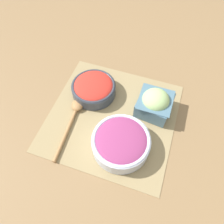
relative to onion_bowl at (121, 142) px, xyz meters
The scene contains 6 objects.
ground_plane 0.13m from the onion_bowl, 57.47° to the right, with size 3.00×3.00×0.00m, color olive.
placemat 0.13m from the onion_bowl, 57.47° to the right, with size 0.46×0.45×0.00m.
onion_bowl is the anchor object (origin of this frame).
cucumber_bowl 0.19m from the onion_bowl, 110.97° to the right, with size 0.13×0.13×0.10m.
tomato_bowl 0.25m from the onion_bowl, 47.52° to the right, with size 0.17×0.17×0.06m.
wooden_spoon 0.21m from the onion_bowl, 17.17° to the right, with size 0.05×0.26×0.02m.
Camera 1 is at (-0.14, 0.40, 0.70)m, focal length 35.00 mm.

